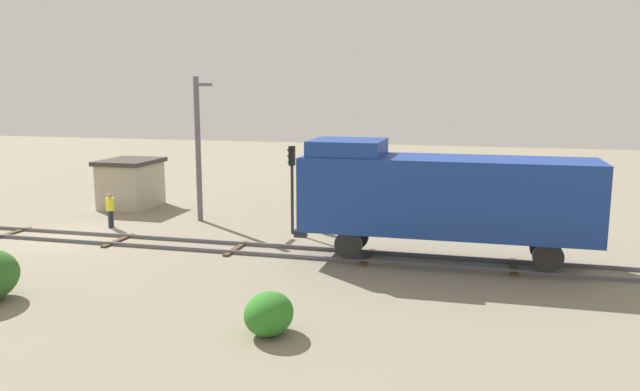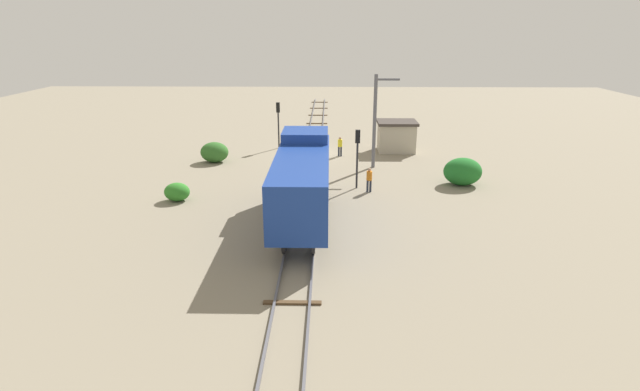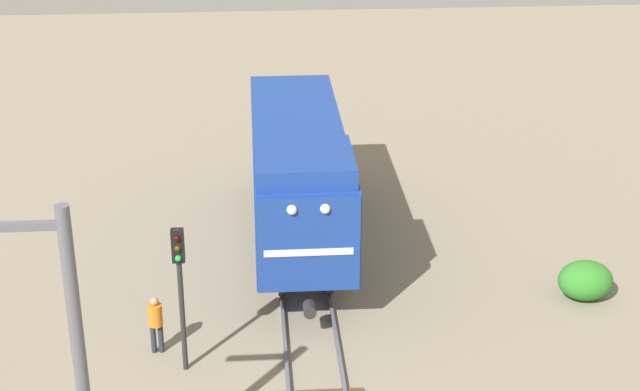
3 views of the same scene
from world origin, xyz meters
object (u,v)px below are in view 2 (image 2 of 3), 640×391
at_px(worker_by_signal, 369,178).
at_px(relay_hut, 396,136).
at_px(worker_near_track, 340,145).
at_px(traffic_signal_near, 278,117).
at_px(catenary_mast, 376,119).
at_px(locomotive, 302,179).
at_px(traffic_signal_mid, 357,148).

distance_m(worker_by_signal, relay_hut, 12.25).
xyz_separation_m(worker_near_track, worker_by_signal, (-1.80, 9.86, 0.00)).
relative_size(traffic_signal_near, catenary_mast, 0.58).
distance_m(locomotive, worker_by_signal, 7.64).
bearing_deg(catenary_mast, traffic_signal_near, -37.83).
bearing_deg(catenary_mast, traffic_signal_mid, 72.97).
height_order(locomotive, worker_by_signal, locomotive).
bearing_deg(worker_by_signal, catenary_mast, 2.90).
height_order(traffic_signal_near, traffic_signal_mid, traffic_signal_near).
relative_size(traffic_signal_near, worker_near_track, 2.48).
relative_size(locomotive, relay_hut, 3.31).
bearing_deg(relay_hut, traffic_signal_near, -5.10).
bearing_deg(worker_near_track, relay_hut, 30.07).
bearing_deg(traffic_signal_mid, catenary_mast, -107.03).
bearing_deg(relay_hut, worker_near_track, 20.77).
bearing_deg(traffic_signal_near, catenary_mast, 142.17).
relative_size(traffic_signal_near, relay_hut, 1.20).
relative_size(traffic_signal_mid, catenary_mast, 0.56).
distance_m(traffic_signal_near, catenary_mast, 10.51).
bearing_deg(traffic_signal_mid, worker_by_signal, 132.02).
bearing_deg(traffic_signal_mid, traffic_signal_near, -60.91).
distance_m(traffic_signal_near, worker_by_signal, 14.87).
height_order(catenary_mast, relay_hut, catenary_mast).
xyz_separation_m(traffic_signal_near, worker_near_track, (-5.60, 2.89, -1.93)).
relative_size(traffic_signal_mid, worker_near_track, 2.43).
distance_m(traffic_signal_mid, catenary_mast, 5.78).
distance_m(locomotive, traffic_signal_near, 19.15).
bearing_deg(traffic_signal_near, worker_near_track, 152.71).
height_order(worker_by_signal, catenary_mast, catenary_mast).
height_order(traffic_signal_near, catenary_mast, catenary_mast).
bearing_deg(traffic_signal_near, worker_by_signal, 120.13).
distance_m(locomotive, traffic_signal_mid, 7.80).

